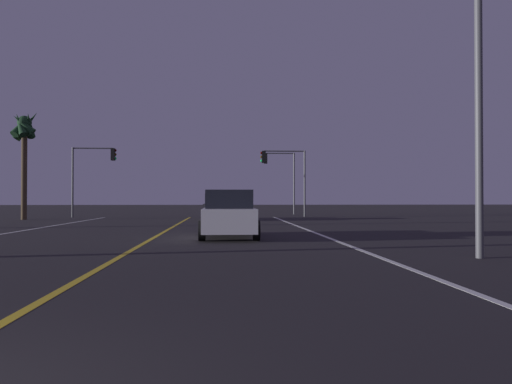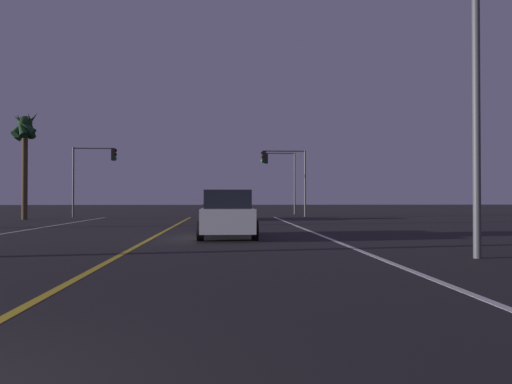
% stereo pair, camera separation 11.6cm
% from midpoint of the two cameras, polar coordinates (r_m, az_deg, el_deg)
% --- Properties ---
extents(lane_edge_right, '(0.16, 39.00, 0.01)m').
position_cam_midpoint_polar(lane_edge_right, '(16.59, 8.97, -5.61)').
color(lane_edge_right, silver).
rests_on(lane_edge_right, ground).
extents(lane_center_divider, '(0.16, 39.00, 0.01)m').
position_cam_midpoint_polar(lane_center_divider, '(16.38, -12.86, -5.66)').
color(lane_center_divider, gold).
rests_on(lane_center_divider, ground).
extents(car_lead_same_lane, '(2.02, 4.30, 1.70)m').
position_cam_midpoint_polar(car_lead_same_lane, '(17.17, -3.43, -2.71)').
color(car_lead_same_lane, black).
rests_on(car_lead_same_lane, ground).
extents(car_ahead_far, '(2.02, 4.30, 1.70)m').
position_cam_midpoint_polar(car_ahead_far, '(31.37, -4.65, -1.82)').
color(car_ahead_far, black).
rests_on(car_ahead_far, ground).
extents(traffic_light_near_right, '(3.46, 0.36, 5.05)m').
position_cam_midpoint_polar(traffic_light_near_right, '(36.46, 3.10, 2.99)').
color(traffic_light_near_right, '#4C4C51').
rests_on(traffic_light_near_right, ground).
extents(traffic_light_near_left, '(3.25, 0.36, 5.16)m').
position_cam_midpoint_polar(traffic_light_near_left, '(37.46, -18.77, 3.04)').
color(traffic_light_near_left, '#4C4C51').
rests_on(traffic_light_near_left, ground).
extents(traffic_light_far_right, '(2.83, 0.36, 5.39)m').
position_cam_midpoint_polar(traffic_light_far_right, '(41.97, 2.69, 2.78)').
color(traffic_light_far_right, '#4C4C51').
rests_on(traffic_light_far_right, ground).
extents(street_lamp_right_near, '(2.23, 0.44, 8.56)m').
position_cam_midpoint_polar(street_lamp_right_near, '(12.85, 22.73, 17.32)').
color(street_lamp_right_near, '#4C4C51').
rests_on(street_lamp_right_near, ground).
extents(palm_tree_left_far, '(1.85, 1.89, 7.30)m').
position_cam_midpoint_polar(palm_tree_left_far, '(35.26, -25.93, 6.32)').
color(palm_tree_left_far, '#473826').
rests_on(palm_tree_left_far, ground).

